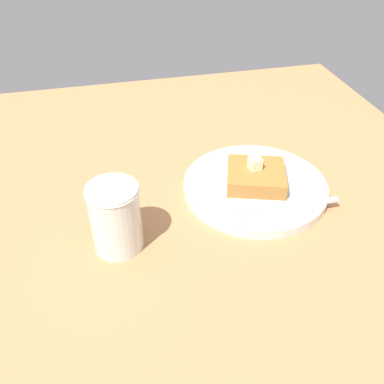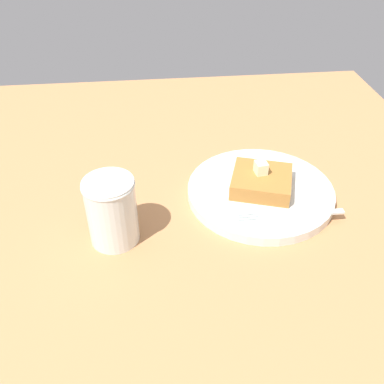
# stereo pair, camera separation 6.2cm
# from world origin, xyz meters

# --- Properties ---
(table_surface) EXTENTS (0.93, 0.93, 0.03)m
(table_surface) POSITION_xyz_m (0.00, 0.00, 0.01)
(table_surface) COLOR #B57A4C
(table_surface) RESTS_ON ground
(plate) EXTENTS (0.23, 0.23, 0.02)m
(plate) POSITION_xyz_m (0.02, 0.10, 0.03)
(plate) COLOR silver
(plate) RESTS_ON table_surface
(toast_slice_center) EXTENTS (0.11, 0.11, 0.03)m
(toast_slice_center) POSITION_xyz_m (0.02, 0.10, 0.05)
(toast_slice_center) COLOR #A76D30
(toast_slice_center) RESTS_ON plate
(butter_pat_primary) EXTENTS (0.02, 0.02, 0.02)m
(butter_pat_primary) POSITION_xyz_m (0.01, 0.10, 0.08)
(butter_pat_primary) COLOR #F1F0C3
(butter_pat_primary) RESTS_ON toast_slice_center
(fork) EXTENTS (0.02, 0.16, 0.00)m
(fork) POSITION_xyz_m (0.09, 0.12, 0.04)
(fork) COLOR silver
(fork) RESTS_ON plate
(syrup_jar) EXTENTS (0.07, 0.07, 0.10)m
(syrup_jar) POSITION_xyz_m (0.09, -0.12, 0.07)
(syrup_jar) COLOR #361905
(syrup_jar) RESTS_ON table_surface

